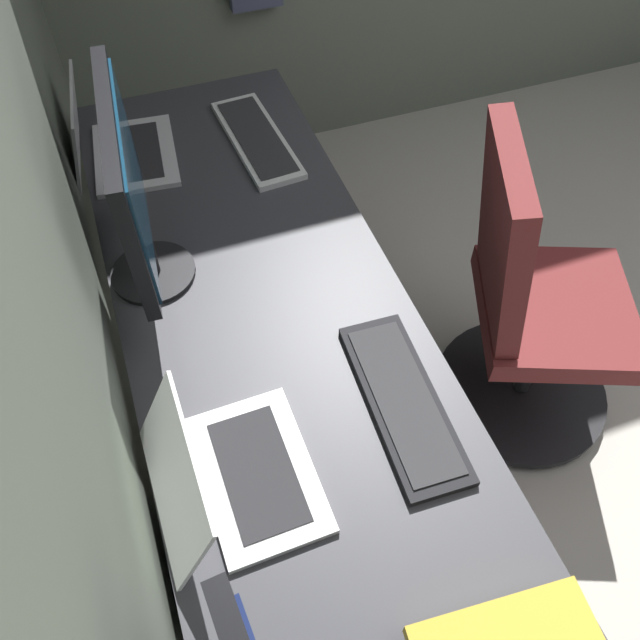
{
  "coord_description": "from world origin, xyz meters",
  "views": [
    {
      "loc": [
        -0.29,
        1.81,
        1.89
      ],
      "look_at": [
        0.39,
        1.57,
        0.95
      ],
      "focal_mm": 36.36,
      "sensor_mm": 36.0,
      "label": 1
    }
  ],
  "objects_px": {
    "laptop_leftmost": "(226,475)",
    "keyboard_spare": "(403,401)",
    "monitor_primary": "(130,192)",
    "laptop_left": "(112,144)",
    "drawer_pedestal": "(325,568)",
    "keyboard_main": "(257,139)",
    "office_chair": "(529,311)"
  },
  "relations": [
    {
      "from": "keyboard_spare",
      "to": "keyboard_main",
      "type": "bearing_deg",
      "value": 2.24
    },
    {
      "from": "laptop_left",
      "to": "office_chair",
      "type": "height_order",
      "value": "office_chair"
    },
    {
      "from": "drawer_pedestal",
      "to": "laptop_leftmost",
      "type": "xyz_separation_m",
      "value": [
        0.1,
        0.16,
        0.43
      ]
    },
    {
      "from": "drawer_pedestal",
      "to": "laptop_left",
      "type": "bearing_deg",
      "value": 10.39
    },
    {
      "from": "keyboard_main",
      "to": "office_chair",
      "type": "relative_size",
      "value": 0.44
    },
    {
      "from": "laptop_left",
      "to": "monitor_primary",
      "type": "bearing_deg",
      "value": -177.65
    },
    {
      "from": "drawer_pedestal",
      "to": "monitor_primary",
      "type": "xyz_separation_m",
      "value": [
        0.68,
        0.19,
        0.64
      ]
    },
    {
      "from": "laptop_leftmost",
      "to": "keyboard_spare",
      "type": "height_order",
      "value": "laptop_leftmost"
    },
    {
      "from": "keyboard_spare",
      "to": "office_chair",
      "type": "distance_m",
      "value": 0.69
    },
    {
      "from": "laptop_leftmost",
      "to": "keyboard_spare",
      "type": "relative_size",
      "value": 0.76
    },
    {
      "from": "keyboard_main",
      "to": "office_chair",
      "type": "height_order",
      "value": "office_chair"
    },
    {
      "from": "laptop_leftmost",
      "to": "monitor_primary",
      "type": "bearing_deg",
      "value": 2.82
    },
    {
      "from": "laptop_leftmost",
      "to": "keyboard_spare",
      "type": "bearing_deg",
      "value": -82.47
    },
    {
      "from": "office_chair",
      "to": "keyboard_main",
      "type": "bearing_deg",
      "value": 42.47
    },
    {
      "from": "monitor_primary",
      "to": "laptop_left",
      "type": "bearing_deg",
      "value": 2.35
    },
    {
      "from": "monitor_primary",
      "to": "keyboard_main",
      "type": "bearing_deg",
      "value": -42.62
    },
    {
      "from": "monitor_primary",
      "to": "keyboard_spare",
      "type": "distance_m",
      "value": 0.71
    },
    {
      "from": "laptop_left",
      "to": "keyboard_main",
      "type": "relative_size",
      "value": 0.79
    },
    {
      "from": "laptop_leftmost",
      "to": "laptop_left",
      "type": "height_order",
      "value": "laptop_left"
    },
    {
      "from": "monitor_primary",
      "to": "office_chair",
      "type": "distance_m",
      "value": 1.13
    },
    {
      "from": "laptop_left",
      "to": "keyboard_main",
      "type": "distance_m",
      "value": 0.4
    },
    {
      "from": "monitor_primary",
      "to": "laptop_left",
      "type": "xyz_separation_m",
      "value": [
        0.46,
        0.02,
        -0.2
      ]
    },
    {
      "from": "laptop_left",
      "to": "drawer_pedestal",
      "type": "bearing_deg",
      "value": -169.61
    },
    {
      "from": "monitor_primary",
      "to": "laptop_left",
      "type": "distance_m",
      "value": 0.51
    },
    {
      "from": "monitor_primary",
      "to": "keyboard_spare",
      "type": "bearing_deg",
      "value": -142.13
    },
    {
      "from": "laptop_left",
      "to": "office_chair",
      "type": "distance_m",
      "value": 1.25
    },
    {
      "from": "drawer_pedestal",
      "to": "laptop_leftmost",
      "type": "relative_size",
      "value": 2.14
    },
    {
      "from": "monitor_primary",
      "to": "office_chair",
      "type": "relative_size",
      "value": 0.49
    },
    {
      "from": "laptop_leftmost",
      "to": "keyboard_main",
      "type": "distance_m",
      "value": 1.05
    },
    {
      "from": "drawer_pedestal",
      "to": "keyboard_main",
      "type": "bearing_deg",
      "value": -9.66
    },
    {
      "from": "office_chair",
      "to": "laptop_left",
      "type": "bearing_deg",
      "value": 54.54
    },
    {
      "from": "monitor_primary",
      "to": "keyboard_main",
      "type": "distance_m",
      "value": 0.61
    }
  ]
}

